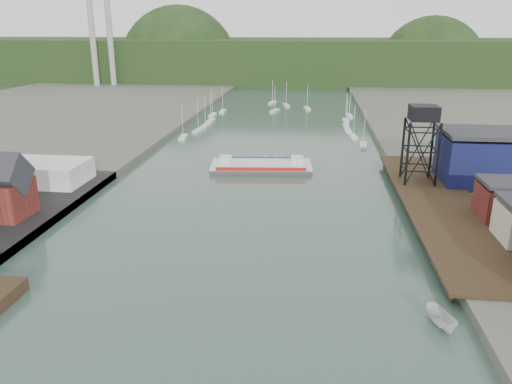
# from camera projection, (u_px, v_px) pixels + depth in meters

# --- Properties ---
(ground) EXTENTS (600.00, 600.00, 0.00)m
(ground) POSITION_uv_depth(u_px,v_px,m) (190.00, 341.00, 55.23)
(ground) COLOR #2B433A
(ground) RESTS_ON ground
(east_pier) EXTENTS (14.00, 70.00, 2.45)m
(east_pier) POSITION_uv_depth(u_px,v_px,m) (441.00, 203.00, 93.09)
(east_pier) COLOR #2D2313
(east_pier) RESTS_ON ground
(white_shed) EXTENTS (18.00, 12.00, 4.50)m
(white_shed) POSITION_uv_depth(u_px,v_px,m) (43.00, 172.00, 105.96)
(white_shed) COLOR silver
(white_shed) RESTS_ON west_quay
(lift_tower) EXTENTS (6.50, 6.50, 16.00)m
(lift_tower) POSITION_uv_depth(u_px,v_px,m) (423.00, 118.00, 101.26)
(lift_tower) COLOR black
(lift_tower) RESTS_ON east_pier
(blue_shed) EXTENTS (20.50, 14.50, 11.30)m
(blue_shed) POSITION_uv_depth(u_px,v_px,m) (491.00, 158.00, 104.21)
(blue_shed) COLOR #0D103B
(blue_shed) RESTS_ON east_land
(marina_sailboats) EXTENTS (57.71, 92.65, 0.90)m
(marina_sailboats) POSITION_uv_depth(u_px,v_px,m) (279.00, 120.00, 185.74)
(marina_sailboats) COLOR silver
(marina_sailboats) RESTS_ON ground
(smokestacks) EXTENTS (11.20, 8.20, 60.00)m
(smokestacks) POSITION_uv_depth(u_px,v_px,m) (101.00, 33.00, 276.65)
(smokestacks) COLOR #9FA09A
(smokestacks) RESTS_ON ground
(distant_hills) EXTENTS (500.00, 120.00, 80.00)m
(distant_hills) POSITION_uv_depth(u_px,v_px,m) (290.00, 63.00, 336.71)
(distant_hills) COLOR black
(distant_hills) RESTS_ON ground
(chain_ferry) EXTENTS (24.99, 11.87, 3.48)m
(chain_ferry) POSITION_uv_depth(u_px,v_px,m) (261.00, 166.00, 121.51)
(chain_ferry) COLOR #444446
(chain_ferry) RESTS_ON ground
(motorboat) EXTENTS (3.67, 5.88, 2.13)m
(motorboat) POSITION_uv_depth(u_px,v_px,m) (441.00, 319.00, 57.49)
(motorboat) COLOR silver
(motorboat) RESTS_ON ground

